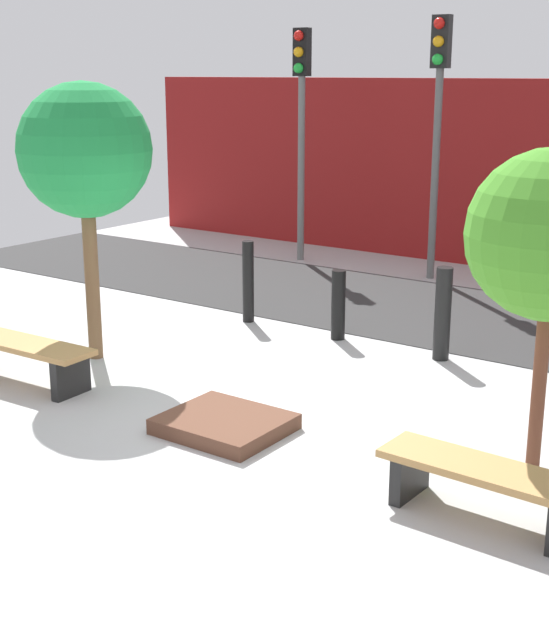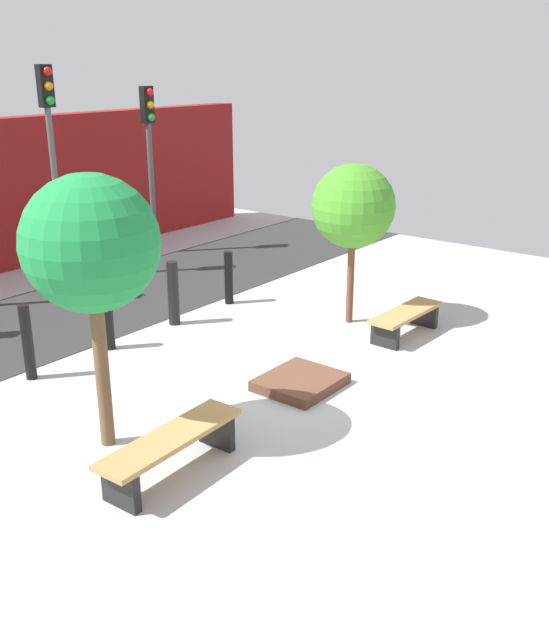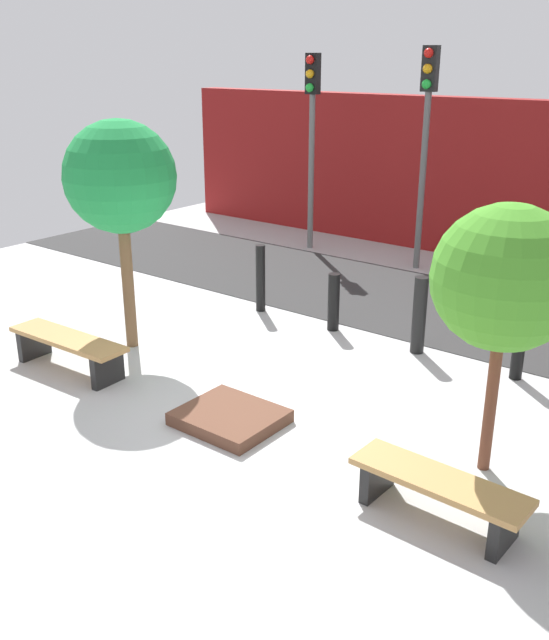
{
  "view_description": "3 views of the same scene",
  "coord_description": "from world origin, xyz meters",
  "px_view_note": "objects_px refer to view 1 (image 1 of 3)",
  "views": [
    {
      "loc": [
        4.86,
        -6.23,
        3.24
      ],
      "look_at": [
        0.44,
        -0.02,
        1.11
      ],
      "focal_mm": 50.0,
      "sensor_mm": 36.0,
      "label": 1
    },
    {
      "loc": [
        -7.23,
        -5.4,
        4.22
      ],
      "look_at": [
        0.07,
        0.29,
        0.85
      ],
      "focal_mm": 40.0,
      "sensor_mm": 36.0,
      "label": 2
    },
    {
      "loc": [
        4.78,
        -5.53,
        3.91
      ],
      "look_at": [
        0.12,
        0.46,
        1.08
      ],
      "focal_mm": 40.0,
      "sensor_mm": 36.0,
      "label": 3
    }
  ],
  "objects_px": {
    "bollard_left": "(338,305)",
    "traffic_light_west": "(301,104)",
    "bench_left": "(21,352)",
    "bollard_far_left": "(248,282)",
    "planter_bed": "(225,424)",
    "tree_behind_left_bench": "(85,152)",
    "bollard_center": "(443,314)",
    "traffic_light_mid_west": "(438,102)",
    "bench_right": "(484,481)"
  },
  "relations": [
    {
      "from": "bollard_center",
      "to": "bollard_left",
      "type": "bearing_deg",
      "value": 180.0
    },
    {
      "from": "tree_behind_left_bench",
      "to": "traffic_light_west",
      "type": "distance_m",
      "value": 6.18
    },
    {
      "from": "bench_right",
      "to": "bench_left",
      "type": "bearing_deg",
      "value": -177.98
    },
    {
      "from": "planter_bed",
      "to": "bollard_center",
      "type": "distance_m",
      "value": 3.27
    },
    {
      "from": "bench_right",
      "to": "planter_bed",
      "type": "distance_m",
      "value": 2.64
    },
    {
      "from": "planter_bed",
      "to": "traffic_light_mid_west",
      "type": "relative_size",
      "value": 0.27
    },
    {
      "from": "bench_left",
      "to": "bollard_far_left",
      "type": "bearing_deg",
      "value": 79.2
    },
    {
      "from": "bollard_center",
      "to": "bollard_far_left",
      "type": "bearing_deg",
      "value": 180.0
    },
    {
      "from": "bench_left",
      "to": "bollard_left",
      "type": "bearing_deg",
      "value": 58.18
    },
    {
      "from": "tree_behind_left_bench",
      "to": "traffic_light_mid_west",
      "type": "height_order",
      "value": "traffic_light_mid_west"
    },
    {
      "from": "bollard_left",
      "to": "traffic_light_mid_west",
      "type": "bearing_deg",
      "value": 98.53
    },
    {
      "from": "traffic_light_west",
      "to": "traffic_light_mid_west",
      "type": "xyz_separation_m",
      "value": [
        2.54,
        0.0,
        0.08
      ]
    },
    {
      "from": "bench_left",
      "to": "bollard_far_left",
      "type": "relative_size",
      "value": 1.69
    },
    {
      "from": "tree_behind_left_bench",
      "to": "traffic_light_west",
      "type": "height_order",
      "value": "traffic_light_west"
    },
    {
      "from": "tree_behind_left_bench",
      "to": "traffic_light_west",
      "type": "relative_size",
      "value": 0.8
    },
    {
      "from": "tree_behind_left_bench",
      "to": "traffic_light_mid_west",
      "type": "relative_size",
      "value": 0.78
    },
    {
      "from": "bollard_center",
      "to": "bench_right",
      "type": "bearing_deg",
      "value": -60.2
    },
    {
      "from": "tree_behind_left_bench",
      "to": "bollard_center",
      "type": "height_order",
      "value": "tree_behind_left_bench"
    },
    {
      "from": "bench_left",
      "to": "planter_bed",
      "type": "bearing_deg",
      "value": 2.33
    },
    {
      "from": "bench_left",
      "to": "traffic_light_mid_west",
      "type": "bearing_deg",
      "value": 77.22
    },
    {
      "from": "bench_right",
      "to": "bollard_left",
      "type": "xyz_separation_m",
      "value": [
        -3.33,
        3.36,
        0.13
      ]
    },
    {
      "from": "bench_left",
      "to": "bollard_far_left",
      "type": "height_order",
      "value": "bollard_far_left"
    },
    {
      "from": "bench_left",
      "to": "bench_right",
      "type": "xyz_separation_m",
      "value": [
        5.25,
        -0.0,
        -0.03
      ]
    },
    {
      "from": "bollard_center",
      "to": "traffic_light_mid_west",
      "type": "xyz_separation_m",
      "value": [
        -1.97,
        3.78,
        2.24
      ]
    },
    {
      "from": "bench_left",
      "to": "traffic_light_mid_west",
      "type": "distance_m",
      "value": 7.66
    },
    {
      "from": "bollard_left",
      "to": "bollard_far_left",
      "type": "bearing_deg",
      "value": 180.0
    },
    {
      "from": "traffic_light_mid_west",
      "to": "bench_right",
      "type": "bearing_deg",
      "value": -61.38
    },
    {
      "from": "bollard_center",
      "to": "traffic_light_mid_west",
      "type": "bearing_deg",
      "value": 117.55
    },
    {
      "from": "traffic_light_west",
      "to": "bollard_left",
      "type": "bearing_deg",
      "value": -50.59
    },
    {
      "from": "bollard_center",
      "to": "traffic_light_west",
      "type": "height_order",
      "value": "traffic_light_west"
    },
    {
      "from": "bench_left",
      "to": "bollard_far_left",
      "type": "xyz_separation_m",
      "value": [
        0.52,
        3.36,
        0.21
      ]
    },
    {
      "from": "bench_left",
      "to": "traffic_light_mid_west",
      "type": "xyz_separation_m",
      "value": [
        1.36,
        7.14,
        2.44
      ]
    },
    {
      "from": "bench_right",
      "to": "traffic_light_mid_west",
      "type": "bearing_deg",
      "value": 120.64
    },
    {
      "from": "bollard_far_left",
      "to": "bollard_center",
      "type": "distance_m",
      "value": 2.81
    },
    {
      "from": "bollard_far_left",
      "to": "bollard_left",
      "type": "xyz_separation_m",
      "value": [
        1.4,
        0.0,
        -0.11
      ]
    },
    {
      "from": "planter_bed",
      "to": "traffic_light_west",
      "type": "height_order",
      "value": "traffic_light_west"
    },
    {
      "from": "bollard_far_left",
      "to": "traffic_light_mid_west",
      "type": "height_order",
      "value": "traffic_light_mid_west"
    },
    {
      "from": "tree_behind_left_bench",
      "to": "traffic_light_mid_west",
      "type": "xyz_separation_m",
      "value": [
        1.36,
        6.06,
        0.41
      ]
    },
    {
      "from": "bench_right",
      "to": "traffic_light_mid_west",
      "type": "relative_size",
      "value": 0.4
    },
    {
      "from": "bollard_left",
      "to": "traffic_light_west",
      "type": "relative_size",
      "value": 0.22
    },
    {
      "from": "bollard_far_left",
      "to": "tree_behind_left_bench",
      "type": "bearing_deg",
      "value": -102.79
    },
    {
      "from": "bollard_far_left",
      "to": "bollard_left",
      "type": "height_order",
      "value": "bollard_far_left"
    },
    {
      "from": "planter_bed",
      "to": "traffic_light_west",
      "type": "relative_size",
      "value": 0.28
    },
    {
      "from": "tree_behind_left_bench",
      "to": "bollard_far_left",
      "type": "height_order",
      "value": "tree_behind_left_bench"
    },
    {
      "from": "traffic_light_west",
      "to": "bollard_center",
      "type": "bearing_deg",
      "value": -39.96
    },
    {
      "from": "bench_right",
      "to": "traffic_light_west",
      "type": "distance_m",
      "value": 9.9
    },
    {
      "from": "bollard_left",
      "to": "traffic_light_west",
      "type": "distance_m",
      "value": 5.39
    },
    {
      "from": "bench_right",
      "to": "traffic_light_mid_west",
      "type": "distance_m",
      "value": 8.5
    },
    {
      "from": "bench_left",
      "to": "bollard_left",
      "type": "xyz_separation_m",
      "value": [
        1.92,
        3.36,
        0.1
      ]
    },
    {
      "from": "planter_bed",
      "to": "bollard_left",
      "type": "distance_m",
      "value": 3.26
    }
  ]
}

